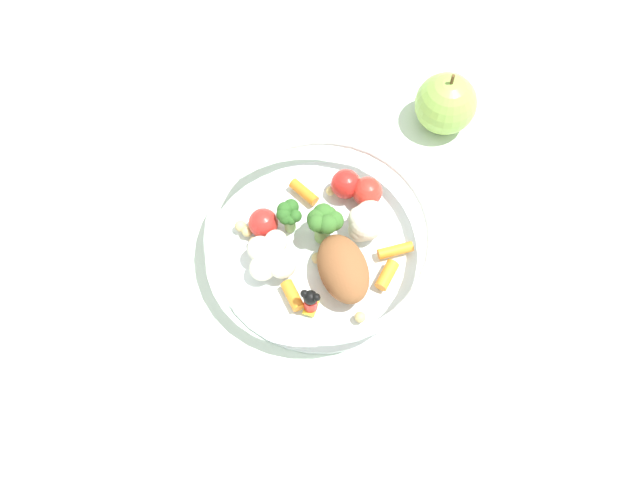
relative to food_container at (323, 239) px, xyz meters
The scene contains 4 objects.
ground_plane 0.03m from the food_container, behind, with size 2.40×2.40×0.00m, color silver.
food_container is the anchor object (origin of this frame).
loose_apple 0.21m from the food_container, behind, with size 0.07×0.07×0.08m.
folded_napkin 0.23m from the food_container, 34.12° to the right, with size 0.14×0.10×0.01m, color white.
Camera 1 is at (0.23, 0.18, 0.60)m, focal length 35.95 mm.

